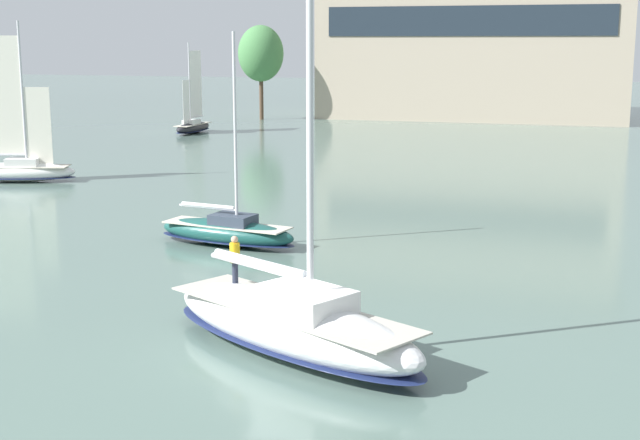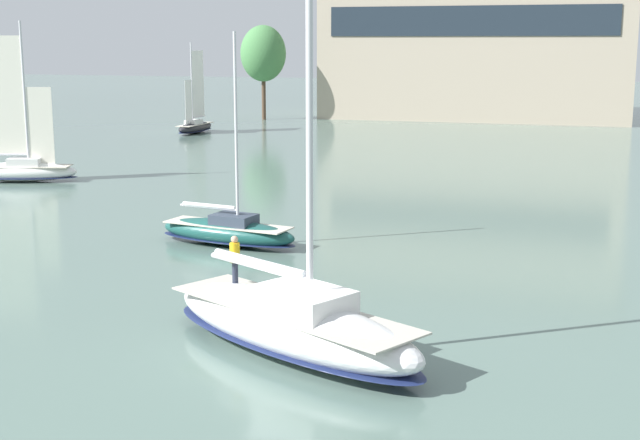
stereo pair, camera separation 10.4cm
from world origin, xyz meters
The scene contains 7 objects.
ground_plane centered at (0.00, 0.00, 0.00)m, with size 400.00×400.00×0.00m, color slate.
waterfront_building centered at (-5.94, 88.47, 11.08)m, with size 38.10×17.24×22.08m.
tree_shore_left centered at (-30.41, 77.92, 7.97)m, with size 5.53×5.53×11.38m.
sailboat_main centered at (0.02, -0.01, 0.97)m, with size 10.55×7.40×14.27m.
sailboat_moored_near_marina centered at (-7.68, 13.11, 0.67)m, with size 7.42×3.15×9.90m.
sailboat_moored_mid_channel centered at (-28.94, 26.90, 0.89)m, with size 8.15×4.43×10.81m.
sailboat_moored_outer_mooring centered at (-31.50, 60.45, 0.79)m, with size 2.05×6.82×9.34m.
Camera 1 is at (8.52, -24.88, 9.47)m, focal length 50.00 mm.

